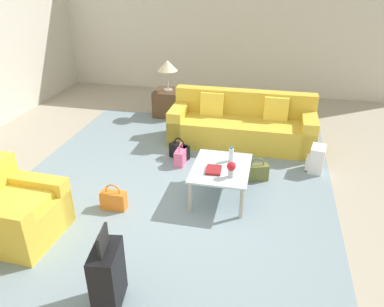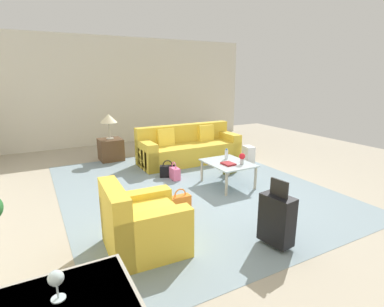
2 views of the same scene
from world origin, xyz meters
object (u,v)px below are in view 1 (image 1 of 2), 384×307
Objects in this scene: water_bottle at (231,155)px; suitcase_black at (108,276)px; coffee_table_book at (214,170)px; handbag_orange at (114,200)px; handbag_olive at (257,172)px; armchair at (12,214)px; handbag_black at (179,151)px; coffee_table at (221,171)px; handbag_pink at (181,156)px; couch at (242,126)px; backpack_white at (316,159)px; flower_vase at (231,168)px; table_lamp at (167,66)px; side_table at (168,103)px.

water_bottle is 2.35m from suitcase_black.
water_bottle is 0.84× the size of coffee_table_book.
handbag_olive is at bearing -57.21° from handbag_orange.
handbag_black is at bearing -31.09° from armchair.
water_bottle is 0.57× the size of handbag_orange.
coffee_table is 1.11m from handbag_pink.
coffee_table is 3.85× the size of coffee_table_book.
coffee_table_book is at bearing 174.62° from couch.
suitcase_black is at bearing 158.42° from coffee_table_book.
handbag_black is (0.42, 1.25, 0.00)m from handbag_olive.
handbag_orange is (0.73, -0.89, -0.16)m from armchair.
couch is 3.87m from suitcase_black.
water_bottle is at bearing -60.86° from handbag_orange.
backpack_white is at bearing -52.16° from coffee_table.
suitcase_black is (-1.78, 0.85, -0.21)m from flower_vase.
water_bottle is at bearing 123.98° from backpack_white.
suitcase_black reaches higher than handbag_black.
couch is 2.02m from table_lamp.
armchair is 1.51× the size of table_lamp.
couch is at bearing -30.28° from handbag_orange.
table_lamp is 3.11m from handbag_olive.
handbag_olive is (0.66, -0.53, -0.33)m from coffee_table_book.
table_lamp is 0.71× the size of suitcase_black.
flower_vase is at bearing -65.05° from armchair.
handbag_black is at bearing 132.59° from couch.
handbag_pink is at bearing -159.32° from side_table.
coffee_table is at bearing -151.82° from side_table.
table_lamp reaches higher than water_bottle.
couch is 2.03m from flower_vase.
flower_vase is at bearing -76.30° from handbag_orange.
backpack_white is (1.57, -2.57, 0.06)m from handbag_orange.
handbag_orange is (-3.37, -0.22, -0.88)m from table_lamp.
suitcase_black is at bearing 146.46° from backpack_white.
couch is at bearing 1.42° from flower_vase.
coffee_table is 2.12m from suitcase_black.
backpack_white is (1.22, -1.14, -0.38)m from flower_vase.
side_table is (2.60, 1.60, -0.28)m from water_bottle.
handbag_pink is 2.04m from backpack_white.
armchair is 2.55× the size of handbag_black.
handbag_pink is (-1.00, 0.84, -0.17)m from couch.
handbag_olive is at bearing -21.24° from flower_vase.
armchair reaches higher than side_table.
handbag_olive is at bearing -101.77° from handbag_pink.
side_table is (2.80, 1.50, -0.13)m from coffee_table.
water_bottle is at bearing -56.54° from armchair.
handbag_black is at bearing 91.17° from backpack_white.
coffee_table_book is 0.68× the size of handbag_pink.
handbag_black is 1.60m from handbag_orange.
handbag_orange is at bearing 121.45° from backpack_white.
coffee_table is at bearing 176.80° from couch.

